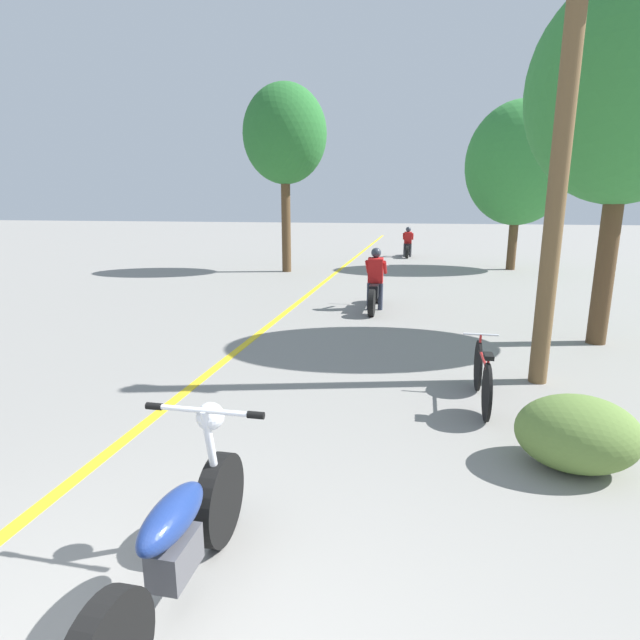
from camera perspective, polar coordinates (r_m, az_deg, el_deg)
The scene contains 10 objects.
lane_stripe_center at distance 14.83m, azimuth -0.16°, elevation 3.88°, with size 0.14×48.00×0.01m, color yellow.
utility_pole at distance 7.22m, azimuth 25.72°, elevation 15.64°, with size 1.10×0.24×5.58m.
roadside_tree_right_near at distance 9.95m, azimuth 31.79°, elevation 21.39°, with size 3.11×2.80×5.97m.
roadside_tree_right_far at distance 19.81m, azimuth 21.82°, elevation 16.23°, with size 3.74×3.37×5.92m.
roadside_tree_left at distance 18.08m, azimuth -4.05°, elevation 20.30°, with size 2.87×2.59×6.34m.
roadside_bush at distance 5.28m, azimuth 27.33°, elevation -11.43°, with size 1.10×0.88×0.70m.
motorcycle_foreground at distance 3.37m, azimuth -15.99°, elevation -23.32°, with size 0.82×2.02×1.12m.
motorcycle_rider_lead at distance 11.60m, azimuth 6.33°, elevation 3.83°, with size 0.50×2.14×1.42m.
motorcycle_rider_far at distance 23.36m, azimuth 9.99°, elevation 8.40°, with size 0.50×1.96×1.36m.
bicycle_parked at distance 6.44m, azimuth 18.06°, elevation -6.09°, with size 0.44×1.64×0.78m.
Camera 1 is at (1.27, -1.36, 2.42)m, focal length 28.00 mm.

